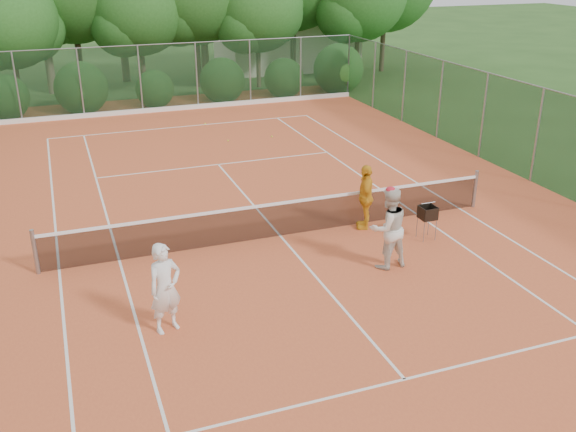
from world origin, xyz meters
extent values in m
plane|color=#274A1A|center=(0.00, 0.00, 0.00)|extent=(120.00, 120.00, 0.00)
cube|color=#D45D31|center=(0.00, 0.00, 0.01)|extent=(18.00, 36.00, 0.02)
cube|color=beige|center=(9.00, 24.00, 1.50)|extent=(8.00, 5.00, 3.00)
cylinder|color=gray|center=(-5.94, 0.00, 0.57)|extent=(0.10, 0.10, 1.10)
cylinder|color=gray|center=(5.94, 0.00, 0.57)|extent=(0.10, 0.10, 1.10)
cube|color=black|center=(0.00, 0.00, 0.48)|extent=(11.87, 0.03, 0.86)
cube|color=white|center=(0.00, 0.00, 0.95)|extent=(11.87, 0.04, 0.07)
imported|color=white|center=(-3.56, -3.38, 0.94)|extent=(0.78, 0.65, 1.85)
imported|color=silver|center=(1.76, -2.46, 1.00)|extent=(1.01, 0.81, 1.96)
ellipsoid|color=red|center=(1.76, -2.46, 1.94)|extent=(0.22, 0.22, 0.14)
imported|color=gold|center=(2.31, -0.22, 0.90)|extent=(0.81, 1.11, 1.76)
cylinder|color=gray|center=(3.29, -1.60, 0.30)|extent=(0.02, 0.02, 0.56)
cylinder|color=gray|center=(3.64, -1.25, 0.30)|extent=(0.02, 0.02, 0.56)
cube|color=black|center=(3.47, -1.43, 0.75)|extent=(0.39, 0.39, 0.33)
sphere|color=#CBD631|center=(1.09, 9.06, 0.05)|extent=(0.07, 0.07, 0.07)
sphere|color=#D3EF37|center=(0.87, 11.90, 0.05)|extent=(0.07, 0.07, 0.07)
sphere|color=#BAD431|center=(2.88, 9.04, 0.05)|extent=(0.07, 0.07, 0.07)
cube|color=white|center=(0.00, 11.88, 0.02)|extent=(11.03, 0.06, 0.01)
cube|color=white|center=(-5.49, 0.00, 0.02)|extent=(0.06, 23.77, 0.01)
cube|color=white|center=(5.49, 0.00, 0.02)|extent=(0.06, 23.77, 0.01)
cube|color=white|center=(-4.11, 0.00, 0.02)|extent=(0.06, 23.77, 0.01)
cube|color=white|center=(4.11, 0.00, 0.02)|extent=(0.06, 23.77, 0.01)
cube|color=white|center=(0.00, 6.40, 0.02)|extent=(8.23, 0.06, 0.01)
cube|color=white|center=(0.00, -6.40, 0.02)|extent=(8.23, 0.06, 0.01)
cube|color=white|center=(0.00, 0.00, 0.02)|extent=(0.06, 12.80, 0.01)
cube|color=#19381E|center=(0.00, 15.00, 1.52)|extent=(18.00, 0.02, 3.00)
cylinder|color=gray|center=(9.00, 15.00, 1.52)|extent=(0.07, 0.07, 3.00)
cylinder|color=gray|center=(9.00, 15.00, 1.52)|extent=(0.07, 0.07, 3.00)
cylinder|color=brown|center=(-6.50, 18.50, 1.60)|extent=(0.22, 0.22, 3.20)
sphere|color=#23541C|center=(-6.50, 18.50, 3.97)|extent=(4.48, 4.48, 4.48)
cylinder|color=brown|center=(-3.50, 21.00, 2.25)|extent=(0.31, 0.31, 4.50)
cylinder|color=brown|center=(-0.50, 19.50, 1.75)|extent=(0.24, 0.24, 3.50)
sphere|color=#23541C|center=(-0.50, 19.50, 4.34)|extent=(4.90, 4.90, 4.90)
cylinder|color=brown|center=(2.50, 20.00, 2.05)|extent=(0.28, 0.28, 4.10)
cylinder|color=brown|center=(5.50, 18.80, 1.70)|extent=(0.23, 0.23, 3.40)
sphere|color=#23541C|center=(5.50, 18.80, 4.22)|extent=(4.76, 4.76, 4.76)
cylinder|color=brown|center=(8.50, 21.50, 2.33)|extent=(0.32, 0.32, 4.65)
cylinder|color=brown|center=(11.50, 19.20, 1.90)|extent=(0.26, 0.26, 3.80)
cylinder|color=brown|center=(14.00, 20.80, 2.12)|extent=(0.29, 0.29, 4.25)
camera|label=1|loc=(-5.10, -14.31, 6.95)|focal=40.00mm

